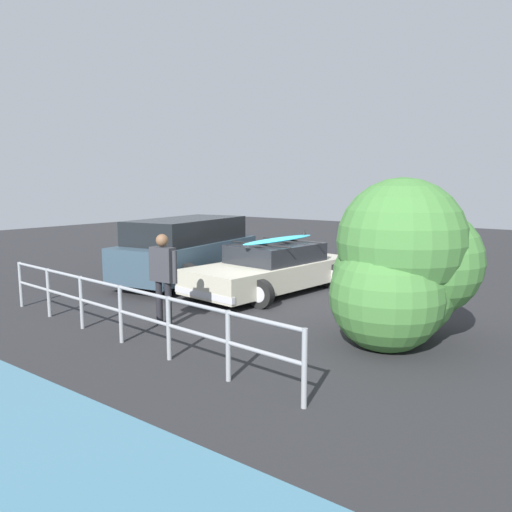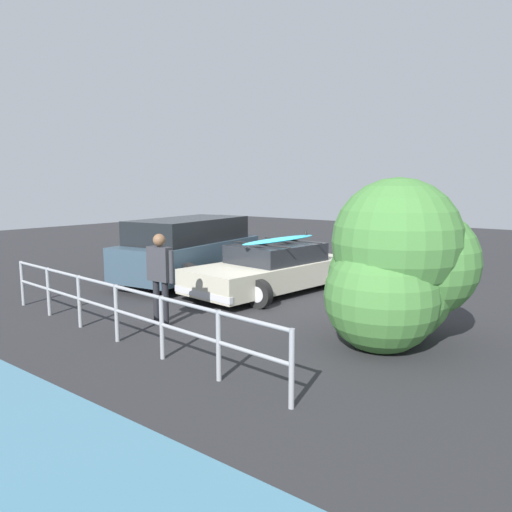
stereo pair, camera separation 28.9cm
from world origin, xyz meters
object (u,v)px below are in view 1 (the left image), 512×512
at_px(suv_car, 188,249).
at_px(bush_near_left, 402,264).
at_px(person_bystander, 163,271).
at_px(sedan_car, 272,269).

distance_m(suv_car, bush_near_left, 6.59).
bearing_deg(person_bystander, suv_car, -51.34).
bearing_deg(person_bystander, sedan_car, -88.01).
xyz_separation_m(sedan_car, bush_near_left, (-3.92, 1.88, 0.74)).
distance_m(sedan_car, person_bystander, 3.67).
relative_size(sedan_car, bush_near_left, 1.60).
xyz_separation_m(sedan_car, person_bystander, (-0.13, 3.64, 0.46)).
height_order(sedan_car, person_bystander, person_bystander).
relative_size(sedan_car, person_bystander, 2.68).
distance_m(person_bystander, bush_near_left, 4.19).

